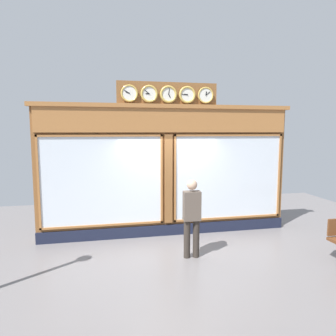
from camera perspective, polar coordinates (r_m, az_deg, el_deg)
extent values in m
plane|color=slate|center=(5.75, 6.12, -21.17)|extent=(14.00, 14.00, 0.00)
cube|color=brown|center=(8.00, -0.22, -0.81)|extent=(6.47, 0.30, 3.26)
cube|color=#191E33|center=(8.17, 0.03, -11.37)|extent=(6.47, 0.08, 0.28)
cube|color=#A56936|center=(7.75, 0.06, 8.81)|extent=(6.34, 0.08, 0.60)
cube|color=#A56936|center=(7.79, 0.03, 11.36)|extent=(6.60, 0.20, 0.10)
cube|color=silver|center=(8.35, 11.13, -1.64)|extent=(2.89, 0.02, 2.16)
cube|color=#A56936|center=(8.24, 11.36, 5.97)|extent=(2.99, 0.04, 0.05)
cube|color=#A56936|center=(8.56, 11.01, -9.00)|extent=(2.99, 0.04, 0.05)
cube|color=#A56936|center=(9.00, 19.82, -1.31)|extent=(0.05, 0.04, 2.26)
cube|color=#A56936|center=(7.88, 1.30, -2.02)|extent=(0.05, 0.04, 2.26)
cube|color=silver|center=(7.70, -12.04, -2.37)|extent=(2.89, 0.02, 2.16)
cube|color=#A56936|center=(7.59, -12.25, 5.88)|extent=(2.99, 0.04, 0.05)
cube|color=#A56936|center=(7.93, -11.84, -10.31)|extent=(2.99, 0.04, 0.05)
cube|color=#A56936|center=(7.83, -22.85, -2.61)|extent=(0.05, 0.04, 2.26)
cube|color=#A56936|center=(7.81, -1.21, -2.10)|extent=(0.05, 0.04, 2.26)
cube|color=brown|center=(7.85, 0.04, -2.05)|extent=(0.20, 0.10, 2.26)
cube|color=brown|center=(7.85, -0.03, 13.41)|extent=(2.52, 0.06, 0.61)
cylinder|color=white|center=(8.03, 6.98, 13.22)|extent=(0.34, 0.02, 0.34)
torus|color=gold|center=(8.02, 6.99, 13.22)|extent=(0.41, 0.04, 0.41)
cube|color=black|center=(8.02, 7.07, 13.55)|extent=(0.03, 0.01, 0.09)
cube|color=black|center=(8.04, 7.41, 13.53)|extent=(0.12, 0.01, 0.10)
sphere|color=black|center=(8.01, 7.02, 13.23)|extent=(0.02, 0.02, 0.02)
cylinder|color=white|center=(7.89, 3.59, 13.36)|extent=(0.34, 0.02, 0.34)
torus|color=gold|center=(7.88, 3.60, 13.37)|extent=(0.43, 0.06, 0.43)
cube|color=black|center=(7.86, 3.29, 13.42)|extent=(0.09, 0.01, 0.03)
cube|color=black|center=(7.86, 3.11, 13.43)|extent=(0.14, 0.01, 0.02)
sphere|color=black|center=(7.87, 3.63, 13.38)|extent=(0.02, 0.02, 0.02)
cylinder|color=white|center=(7.78, 0.09, 13.47)|extent=(0.34, 0.02, 0.34)
torus|color=gold|center=(7.77, 0.10, 13.48)|extent=(0.43, 0.06, 0.43)
cube|color=black|center=(7.76, 0.27, 13.18)|extent=(0.06, 0.01, 0.09)
cube|color=black|center=(7.77, 0.19, 14.00)|extent=(0.03, 0.01, 0.14)
sphere|color=black|center=(7.76, 0.12, 13.49)|extent=(0.02, 0.02, 0.02)
cylinder|color=white|center=(7.69, -3.50, 13.53)|extent=(0.34, 0.02, 0.34)
torus|color=gold|center=(7.69, -3.50, 13.54)|extent=(0.42, 0.06, 0.42)
cube|color=black|center=(7.67, -3.83, 13.57)|extent=(0.09, 0.01, 0.02)
cube|color=black|center=(7.67, -3.92, 13.88)|extent=(0.12, 0.01, 0.10)
sphere|color=black|center=(7.67, -3.48, 13.55)|extent=(0.02, 0.02, 0.02)
cylinder|color=white|center=(7.64, -7.16, 13.54)|extent=(0.34, 0.02, 0.34)
torus|color=gold|center=(7.63, -7.16, 13.54)|extent=(0.41, 0.05, 0.41)
cube|color=black|center=(7.62, -7.49, 13.67)|extent=(0.09, 0.01, 0.05)
cube|color=black|center=(7.62, -7.63, 13.82)|extent=(0.13, 0.01, 0.08)
sphere|color=black|center=(7.62, -7.15, 13.56)|extent=(0.02, 0.02, 0.02)
cylinder|color=#312A24|center=(6.75, 3.53, -12.95)|extent=(0.14, 0.14, 0.82)
cylinder|color=#312A24|center=(6.79, 5.22, -12.84)|extent=(0.14, 0.14, 0.82)
cube|color=brown|center=(6.56, 4.44, -6.97)|extent=(0.37, 0.24, 0.62)
sphere|color=tan|center=(6.47, 4.47, -3.10)|extent=(0.22, 0.22, 0.22)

